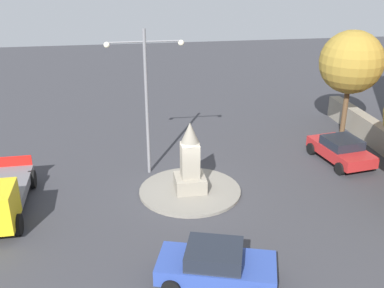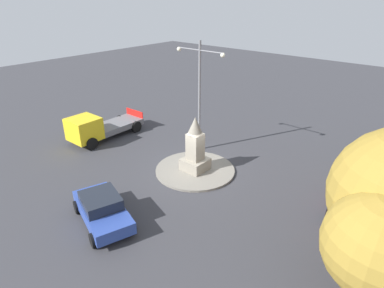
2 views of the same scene
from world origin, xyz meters
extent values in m
plane|color=#38383D|center=(0.00, 0.00, 0.00)|extent=(80.00, 80.00, 0.00)
cylinder|color=gray|center=(0.00, 0.00, 0.06)|extent=(4.70, 4.70, 0.13)
cube|color=gray|center=(0.00, 0.00, 0.47)|extent=(1.38, 1.38, 0.68)
cube|color=gray|center=(0.00, 0.00, 1.60)|extent=(0.81, 0.81, 1.60)
cone|color=gray|center=(0.00, 0.00, 2.91)|extent=(0.89, 0.89, 1.01)
cylinder|color=slate|center=(-1.70, 2.41, 3.57)|extent=(0.16, 0.16, 7.14)
cylinder|color=slate|center=(-2.54, 2.41, 6.55)|extent=(1.68, 0.08, 0.08)
cylinder|color=slate|center=(-0.86, 2.41, 6.55)|extent=(1.68, 0.08, 0.08)
sphere|color=#F2EACC|center=(-3.38, 2.41, 6.45)|extent=(0.28, 0.28, 0.28)
sphere|color=#F2EACC|center=(-0.02, 2.41, 6.45)|extent=(0.28, 0.28, 0.28)
cube|color=#2D479E|center=(-0.15, -6.40, 0.60)|extent=(4.22, 2.82, 0.57)
cube|color=#1E232D|center=(-0.23, -6.38, 1.15)|extent=(2.22, 2.06, 0.52)
cylinder|color=black|center=(1.40, -6.00, 0.32)|extent=(0.68, 0.41, 0.64)
cylinder|color=black|center=(0.88, -7.64, 0.32)|extent=(0.68, 0.41, 0.64)
cylinder|color=black|center=(-1.18, -5.17, 0.32)|extent=(0.68, 0.41, 0.64)
cylinder|color=black|center=(-1.71, -6.81, 0.32)|extent=(0.68, 0.41, 0.64)
cube|color=#B22323|center=(8.39, 2.02, 0.60)|extent=(2.35, 4.03, 0.57)
cube|color=#1E232D|center=(8.40, 1.98, 1.12)|extent=(1.91, 1.93, 0.46)
cylinder|color=black|center=(7.30, 3.21, 0.32)|extent=(0.31, 0.66, 0.64)
cylinder|color=black|center=(9.11, 3.47, 0.32)|extent=(0.31, 0.66, 0.64)
cylinder|color=black|center=(7.68, 0.57, 0.32)|extent=(0.31, 0.66, 0.64)
cylinder|color=black|center=(9.49, 0.83, 0.32)|extent=(0.31, 0.66, 0.64)
cube|color=yellow|center=(-8.15, -2.13, 1.19)|extent=(1.96, 1.94, 1.53)
cube|color=slate|center=(-8.20, 0.63, 0.63)|extent=(1.99, 3.65, 0.41)
cube|color=red|center=(-8.23, 2.41, 1.08)|extent=(1.85, 0.09, 0.50)
cylinder|color=black|center=(-7.19, -2.29, 0.42)|extent=(0.29, 0.84, 0.84)
cylinder|color=black|center=(-9.11, -2.33, 0.42)|extent=(0.29, 0.84, 0.84)
cylinder|color=black|center=(-7.26, 1.68, 0.42)|extent=(0.29, 0.84, 0.84)
cylinder|color=black|center=(-9.18, 1.65, 0.42)|extent=(0.29, 0.84, 0.84)
cylinder|color=brown|center=(10.35, -2.21, 1.15)|extent=(0.25, 0.25, 2.30)
sphere|color=olive|center=(10.32, -4.20, 3.25)|extent=(3.25, 3.25, 3.25)
camera|label=1|loc=(-2.93, -18.25, 10.04)|focal=42.17mm
camera|label=2|loc=(10.91, -13.00, 9.72)|focal=30.54mm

